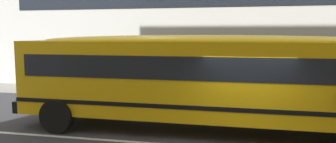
{
  "coord_description": "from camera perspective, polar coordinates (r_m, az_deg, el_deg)",
  "views": [
    {
      "loc": [
        -0.28,
        -8.78,
        3.1
      ],
      "look_at": [
        -2.34,
        0.83,
        1.98
      ],
      "focal_mm": 35.08,
      "sensor_mm": 36.0,
      "label": 1
    }
  ],
  "objects": [
    {
      "name": "sidewalk_far",
      "position": [
        16.84,
        12.92,
        -4.28
      ],
      "size": [
        120.0,
        3.0,
        0.01
      ],
      "primitive_type": "cube",
      "color": "gray",
      "rests_on": "ground_plane"
    },
    {
      "name": "school_bus",
      "position": [
        10.53,
        7.68,
        -0.5
      ],
      "size": [
        13.81,
        3.35,
        3.08
      ],
      "rotation": [
        0.0,
        0.0,
        -0.01
      ],
      "color": "yellow",
      "rests_on": "ground_plane"
    }
  ]
}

